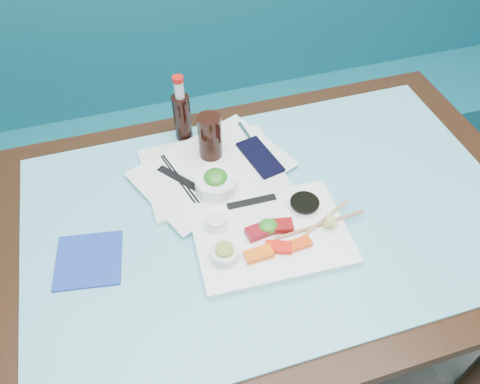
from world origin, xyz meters
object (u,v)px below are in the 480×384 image
object	(u,v)px
booth_bench	(202,123)
dining_table	(270,233)
cola_glass	(210,137)
cola_bottle_body	(182,117)
serving_tray	(213,171)
seaweed_bowl	(216,184)
sashimi_plate	(271,235)
blue_napkin	(89,260)

from	to	relation	value
booth_bench	dining_table	world-z (taller)	booth_bench
booth_bench	cola_glass	world-z (taller)	booth_bench
cola_glass	cola_bottle_body	size ratio (longest dim) A/B	0.93
booth_bench	serving_tray	bearing A→B (deg)	-99.21
serving_tray	seaweed_bowl	world-z (taller)	seaweed_bowl
booth_bench	seaweed_bowl	xyz separation A→B (m)	(-0.12, -0.74, 0.42)
dining_table	cola_glass	world-z (taller)	cola_glass
dining_table	serving_tray	size ratio (longest dim) A/B	3.86
sashimi_plate	cola_bottle_body	xyz separation A→B (m)	(-0.12, 0.42, 0.06)
dining_table	seaweed_bowl	bearing A→B (deg)	138.70
seaweed_bowl	cola_glass	distance (m)	0.14
booth_bench	seaweed_bowl	distance (m)	0.86
dining_table	serving_tray	distance (m)	0.23
cola_glass	blue_napkin	xyz separation A→B (m)	(-0.36, -0.25, -0.08)
booth_bench	dining_table	bearing A→B (deg)	-90.00
cola_bottle_body	blue_napkin	world-z (taller)	cola_bottle_body
sashimi_plate	seaweed_bowl	xyz separation A→B (m)	(-0.09, 0.18, 0.03)
dining_table	cola_bottle_body	distance (m)	0.41
blue_napkin	cola_glass	bearing A→B (deg)	34.61
booth_bench	cola_bottle_body	world-z (taller)	booth_bench
cola_glass	blue_napkin	bearing A→B (deg)	-145.39
sashimi_plate	blue_napkin	xyz separation A→B (m)	(-0.43, 0.06, -0.01)
booth_bench	blue_napkin	bearing A→B (deg)	-118.08
booth_bench	sashimi_plate	size ratio (longest dim) A/B	8.24
serving_tray	booth_bench	bearing A→B (deg)	79.65
serving_tray	cola_glass	world-z (taller)	cola_glass
cola_bottle_body	blue_napkin	distance (m)	0.48
sashimi_plate	serving_tray	size ratio (longest dim) A/B	1.00
dining_table	cola_glass	distance (m)	0.30
cola_glass	cola_bottle_body	xyz separation A→B (m)	(-0.05, 0.11, -0.01)
sashimi_plate	cola_bottle_body	size ratio (longest dim) A/B	2.57
sashimi_plate	cola_glass	bearing A→B (deg)	105.19
dining_table	booth_bench	bearing A→B (deg)	90.00
dining_table	seaweed_bowl	world-z (taller)	seaweed_bowl
serving_tray	cola_bottle_body	world-z (taller)	cola_bottle_body
serving_tray	dining_table	bearing A→B (deg)	-60.07
cola_bottle_body	sashimi_plate	bearing A→B (deg)	-74.02
serving_tray	sashimi_plate	bearing A→B (deg)	-73.89
sashimi_plate	serving_tray	xyz separation A→B (m)	(-0.08, 0.25, -0.00)
sashimi_plate	seaweed_bowl	bearing A→B (deg)	119.14
cola_glass	blue_napkin	distance (m)	0.44
dining_table	cola_bottle_body	bearing A→B (deg)	113.35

